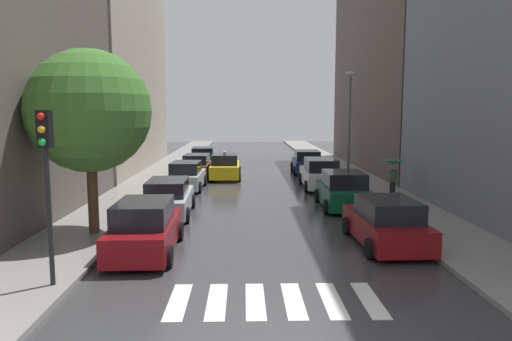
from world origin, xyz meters
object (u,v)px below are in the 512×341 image
Objects in this scene: parked_car_right_second at (343,191)px; parked_car_right_fourth at (307,162)px; taxi_midroad at (225,167)px; traffic_light_left_corner at (46,159)px; parked_car_left_fourth at (197,166)px; parked_car_left_fifth at (203,157)px; pedestrian_foreground at (393,168)px; street_tree_left at (89,111)px; parked_car_left_nearest at (145,229)px; parked_car_right_third at (320,174)px; lamp_post_right at (349,119)px; parked_car_left_third at (186,176)px; parked_car_left_second at (168,198)px; parked_car_right_nearest at (386,223)px.

parked_car_right_second reaches higher than parked_car_right_fourth.
traffic_light_left_corner is at bearing 169.45° from taxi_midroad.
parked_car_right_second is 12.39m from parked_car_right_fourth.
parked_car_left_fourth is 6.15m from parked_car_left_fifth.
parked_car_left_fourth is 0.92× the size of parked_car_left_fifth.
traffic_light_left_corner is (-9.25, -22.31, 2.53)m from parked_car_right_fourth.
pedestrian_foreground reaches higher than parked_car_left_fourth.
parked_car_right_second is at bearing 41.07° from pedestrian_foreground.
parked_car_left_fifth is at bearing 2.83° from parked_car_left_fourth.
parked_car_right_second is 0.67× the size of street_tree_left.
parked_car_right_fourth is (7.59, 19.24, -0.03)m from parked_car_left_nearest.
lamp_post_right is (1.83, 1.04, 3.16)m from parked_car_right_third.
parked_car_left_third is 0.97× the size of parked_car_left_fourth.
lamp_post_right is at bearing -50.53° from parked_car_left_second.
parked_car_right_nearest is (7.84, -16.81, 0.03)m from parked_car_left_fourth.
pedestrian_foreground reaches higher than parked_car_left_third.
traffic_light_left_corner is at bearing 168.22° from parked_car_left_second.
parked_car_left_nearest is at bearing 61.49° from traffic_light_left_corner.
parked_car_left_fifth is (-0.19, 23.63, -0.06)m from parked_car_left_nearest.
pedestrian_foreground is (10.71, -14.80, 0.85)m from parked_car_left_fifth.
parked_car_right_fourth is at bearing -30.86° from parked_car_left_second.
parked_car_left_nearest is at bearing -177.47° from parked_car_left_third.
parked_car_left_second is 0.99× the size of parked_car_left_fifth.
parked_car_left_third is at bearing 84.41° from traffic_light_left_corner.
parked_car_right_second is 11.52m from street_tree_left.
parked_car_left_second is 11.21m from pedestrian_foreground.
parked_car_left_nearest is at bearing 150.27° from parked_car_right_third.
parked_car_left_fourth is 18.54m from parked_car_right_nearest.
parked_car_right_third is 6.88m from taxi_midroad.
parked_car_left_second is 1.12× the size of parked_car_left_third.
taxi_midroad is (-5.74, -2.65, 0.00)m from parked_car_right_fourth.
parked_car_left_second reaches higher than parked_car_left_fifth.
parked_car_right_third is at bearing -45.09° from pedestrian_foreground.
lamp_post_right is at bearing -59.49° from parked_car_right_third.
parked_car_right_third is (-0.26, 11.99, 0.04)m from parked_car_right_nearest.
parked_car_right_nearest reaches higher than parked_car_left_third.
parked_car_right_fourth is (7.75, 7.01, 0.01)m from parked_car_left_third.
pedestrian_foreground reaches higher than parked_car_left_second.
parked_car_right_nearest reaches higher than parked_car_left_fourth.
lamp_post_right reaches higher than parked_car_left_fifth.
taxi_midroad is (2.01, 4.35, 0.02)m from parked_car_left_third.
street_tree_left is at bearing 172.15° from parked_car_left_fifth.
parked_car_right_second is at bearing -157.47° from parked_car_left_fifth.
parked_car_right_fourth is 20.08m from street_tree_left.
parked_car_left_nearest is 16.89m from lamp_post_right.
parked_car_left_second is 1.10× the size of parked_car_right_fourth.
parked_car_right_nearest is 0.91× the size of parked_car_right_third.
parked_car_left_third is at bearing -1.32° from parked_car_left_second.
parked_car_left_fourth is 0.97× the size of taxi_midroad.
parked_car_right_second is at bearing 25.73° from street_tree_left.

